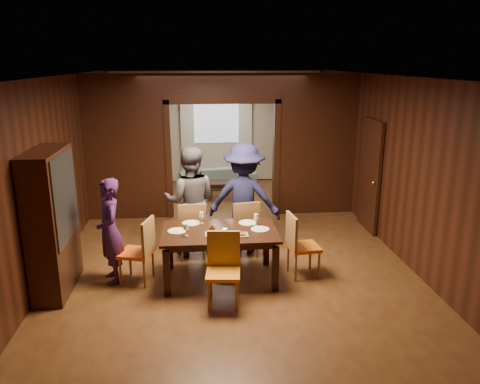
{
  "coord_description": "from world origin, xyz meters",
  "views": [
    {
      "loc": [
        -0.54,
        -7.76,
        3.14
      ],
      "look_at": [
        0.16,
        -0.4,
        1.05
      ],
      "focal_mm": 35.0,
      "sensor_mm": 36.0,
      "label": 1
    }
  ],
  "objects": [
    {
      "name": "wineglass_left",
      "position": [
        -0.71,
        -1.56,
        0.85
      ],
      "size": [
        0.08,
        0.08,
        0.18
      ],
      "primitive_type": null,
      "color": "silver",
      "rests_on": "dining_table"
    },
    {
      "name": "hutch",
      "position": [
        -2.53,
        -1.5,
        1.0
      ],
      "size": [
        0.4,
        1.2,
        2.0
      ],
      "primitive_type": "cube",
      "color": "black",
      "rests_on": "floor"
    },
    {
      "name": "chair_near",
      "position": [
        -0.23,
        -2.18,
        0.48
      ],
      "size": [
        0.48,
        0.48,
        0.97
      ],
      "primitive_type": null,
      "rotation": [
        0.0,
        0.0,
        -0.1
      ],
      "color": "orange",
      "rests_on": "floor"
    },
    {
      "name": "person_navy",
      "position": [
        0.23,
        -0.39,
        0.93
      ],
      "size": [
        1.33,
        0.96,
        1.85
      ],
      "primitive_type": "imported",
      "rotation": [
        0.0,
        0.0,
        2.89
      ],
      "color": "#19193E",
      "rests_on": "floor"
    },
    {
      "name": "window_far",
      "position": [
        0.0,
        4.44,
        1.7
      ],
      "size": [
        1.2,
        0.03,
        1.3
      ],
      "primitive_type": "cube",
      "color": "silver",
      "rests_on": "back_wall"
    },
    {
      "name": "person_purple",
      "position": [
        -1.8,
        -1.31,
        0.77
      ],
      "size": [
        0.54,
        0.66,
        1.55
      ],
      "primitive_type": "imported",
      "rotation": [
        0.0,
        0.0,
        -1.23
      ],
      "color": "#381A4B",
      "rests_on": "floor"
    },
    {
      "name": "plate_near",
      "position": [
        -0.22,
        -1.69,
        0.77
      ],
      "size": [
        0.27,
        0.27,
        0.01
      ],
      "primitive_type": "cylinder",
      "color": "silver",
      "rests_on": "dining_table"
    },
    {
      "name": "wineglass_right",
      "position": [
        0.32,
        -1.23,
        0.85
      ],
      "size": [
        0.08,
        0.08,
        0.18
      ],
      "primitive_type": null,
      "color": "silver",
      "rests_on": "dining_table"
    },
    {
      "name": "floor",
      "position": [
        0.0,
        0.0,
        0.0
      ],
      "size": [
        9.0,
        9.0,
        0.0
      ],
      "primitive_type": "plane",
      "color": "#4D2A15",
      "rests_on": "ground"
    },
    {
      "name": "platter_b",
      "position": [
        0.01,
        -1.62,
        0.78
      ],
      "size": [
        0.3,
        0.2,
        0.04
      ],
      "primitive_type": "cube",
      "color": "gray",
      "rests_on": "dining_table"
    },
    {
      "name": "wineglass_far",
      "position": [
        -0.48,
        -1.06,
        0.85
      ],
      "size": [
        0.08,
        0.08,
        0.18
      ],
      "primitive_type": null,
      "color": "white",
      "rests_on": "dining_table"
    },
    {
      "name": "plate_left",
      "position": [
        -0.84,
        -1.37,
        0.77
      ],
      "size": [
        0.27,
        0.27,
        0.01
      ],
      "primitive_type": "cylinder",
      "color": "white",
      "rests_on": "dining_table"
    },
    {
      "name": "plate_far_r",
      "position": [
        0.21,
        -1.12,
        0.77
      ],
      "size": [
        0.27,
        0.27,
        0.01
      ],
      "primitive_type": "cylinder",
      "color": "white",
      "rests_on": "dining_table"
    },
    {
      "name": "platter_a",
      "position": [
        -0.29,
        -1.55,
        0.78
      ],
      "size": [
        0.3,
        0.2,
        0.04
      ],
      "primitive_type": "cube",
      "color": "gray",
      "rests_on": "dining_table"
    },
    {
      "name": "plate_far_l",
      "position": [
        -0.64,
        -1.05,
        0.77
      ],
      "size": [
        0.27,
        0.27,
        0.01
      ],
      "primitive_type": "cylinder",
      "color": "white",
      "rests_on": "dining_table"
    },
    {
      "name": "tumbler",
      "position": [
        -0.18,
        -1.71,
        0.83
      ],
      "size": [
        0.07,
        0.07,
        0.14
      ],
      "primitive_type": "cylinder",
      "color": "silver",
      "rests_on": "dining_table"
    },
    {
      "name": "chair_far_l",
      "position": [
        -0.64,
        -0.55,
        0.48
      ],
      "size": [
        0.45,
        0.45,
        0.97
      ],
      "primitive_type": null,
      "rotation": [
        0.0,
        0.0,
        3.17
      ],
      "color": "#D94714",
      "rests_on": "floor"
    },
    {
      "name": "chair_left",
      "position": [
        -1.44,
        -1.38,
        0.48
      ],
      "size": [
        0.54,
        0.54,
        0.97
      ],
      "primitive_type": null,
      "rotation": [
        0.0,
        0.0,
        -1.84
      ],
      "color": "#EC5916",
      "rests_on": "floor"
    },
    {
      "name": "chair_right",
      "position": [
        1.02,
        -1.39,
        0.48
      ],
      "size": [
        0.49,
        0.49,
        0.97
      ],
      "primitive_type": null,
      "rotation": [
        0.0,
        0.0,
        1.69
      ],
      "color": "#D65E14",
      "rests_on": "floor"
    },
    {
      "name": "condiment_jar",
      "position": [
        -0.34,
        -1.45,
        0.82
      ],
      "size": [
        0.08,
        0.08,
        0.11
      ],
      "primitive_type": null,
      "color": "#532713",
      "rests_on": "dining_table"
    },
    {
      "name": "sofa",
      "position": [
        -0.01,
        3.85,
        0.28
      ],
      "size": [
        1.98,
        0.99,
        0.55
      ],
      "primitive_type": "imported",
      "rotation": [
        0.0,
        0.0,
        3.28
      ],
      "color": "#7CA0A3",
      "rests_on": "floor"
    },
    {
      "name": "serving_bowl",
      "position": [
        -0.12,
        -1.31,
        0.8
      ],
      "size": [
        0.35,
        0.35,
        0.09
      ],
      "primitive_type": "imported",
      "color": "black",
      "rests_on": "dining_table"
    },
    {
      "name": "chair_far_r",
      "position": [
        0.2,
        -0.55,
        0.48
      ],
      "size": [
        0.51,
        0.51,
        0.97
      ],
      "primitive_type": null,
      "rotation": [
        0.0,
        0.0,
        3.32
      ],
      "color": "#C95712",
      "rests_on": "floor"
    },
    {
      "name": "coffee_table",
      "position": [
        0.08,
        2.82,
        0.2
      ],
      "size": [
        0.8,
        0.5,
        0.4
      ],
      "primitive_type": "cube",
      "color": "black",
      "rests_on": "floor"
    },
    {
      "name": "dining_table",
      "position": [
        -0.23,
        -1.4,
        0.38
      ],
      "size": [
        1.67,
        1.04,
        0.76
      ],
      "primitive_type": "cube",
      "color": "black",
      "rests_on": "floor"
    },
    {
      "name": "person_grey",
      "position": [
        -0.66,
        -0.39,
        0.91
      ],
      "size": [
        0.94,
        0.76,
        1.82
      ],
      "primitive_type": "imported",
      "rotation": [
        0.0,
        0.0,
        3.05
      ],
      "color": "#4E4D53",
      "rests_on": "floor"
    },
    {
      "name": "ceiling",
      "position": [
        0.0,
        0.0,
        2.9
      ],
      "size": [
        5.5,
        9.0,
        0.02
      ],
      "primitive_type": "cube",
      "color": "silver",
      "rests_on": "room_walls"
    },
    {
      "name": "curtain_left",
      "position": [
        -0.75,
        4.4,
        1.25
      ],
      "size": [
        0.35,
        0.06,
        2.4
      ],
      "primitive_type": "cube",
      "color": "white",
      "rests_on": "back_wall"
    },
    {
      "name": "door_right",
      "position": [
        2.7,
        0.5,
        1.05
      ],
      "size": [
        0.06,
        0.9,
        2.1
      ],
      "primitive_type": "cube",
      "color": "black",
      "rests_on": "floor"
    },
    {
      "name": "plate_right",
      "position": [
        0.36,
        -1.41,
        0.77
      ],
      "size": [
        0.27,
        0.27,
        0.01
      ],
      "primitive_type": "cylinder",
      "color": "silver",
      "rests_on": "dining_table"
    },
    {
      "name": "curtain_right",
      "position": [
        0.75,
        4.4,
        1.25
      ],
      "size": [
        0.35,
        0.06,
        2.4
      ],
      "primitive_type": "cube",
      "color": "white",
      "rests_on": "back_wall"
    },
    {
      "name": "room_walls",
      "position": [
        0.0,
        1.89,
        1.51
      ],
      "size": [
        5.52,
        9.01,
        2.9
      ],
      "color": "black",
      "rests_on": "floor"
    }
  ]
}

